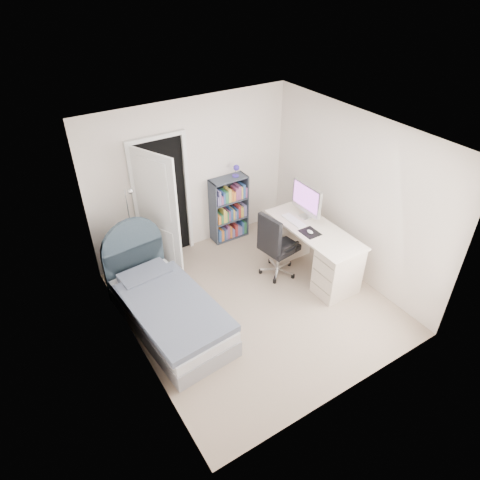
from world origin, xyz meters
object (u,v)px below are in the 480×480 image
bed (167,308)px  bookcase (230,210)px  office_chair (275,243)px  desk (312,248)px  floor_lamp (135,242)px  nightstand (136,254)px

bed → bookcase: 2.28m
bed → office_chair: bearing=2.7°
desk → office_chair: desk is taller
desk → floor_lamp: bearing=150.4°
bed → nightstand: bearing=87.6°
nightstand → floor_lamp: (0.01, -0.04, 0.24)m
nightstand → desk: size_ratio=0.36×
floor_lamp → office_chair: 2.08m
nightstand → office_chair: bearing=-32.5°
nightstand → office_chair: 2.12m
bed → floor_lamp: bearing=87.3°
bed → office_chair: size_ratio=1.88×
bookcase → desk: (0.56, -1.50, -0.09)m
bookcase → bed: bearing=-142.9°
floor_lamp → nightstand: bearing=98.2°
bookcase → office_chair: size_ratio=1.24×
desk → office_chair: size_ratio=1.51×
office_chair → desk: bearing=-21.7°
nightstand → floor_lamp: 0.24m
bookcase → office_chair: bookcase is taller
office_chair → bed: bearing=-177.3°
floor_lamp → office_chair: floor_lamp is taller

